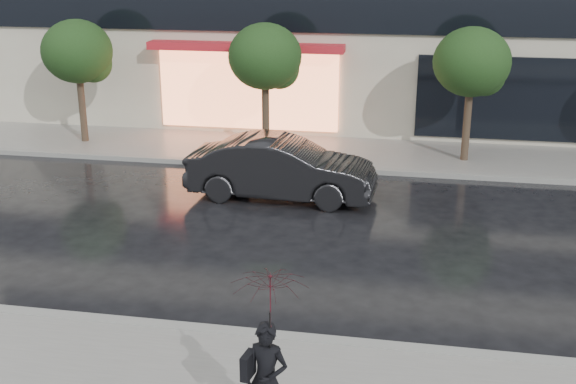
# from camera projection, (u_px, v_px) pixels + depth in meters

# --- Properties ---
(ground) EXTENTS (120.00, 120.00, 0.00)m
(ground) POSITION_uv_depth(u_px,v_px,m) (314.00, 315.00, 12.60)
(ground) COLOR black
(ground) RESTS_ON ground
(sidewalk_far) EXTENTS (60.00, 3.50, 0.12)m
(sidewalk_far) POSITION_uv_depth(u_px,v_px,m) (363.00, 154.00, 22.12)
(sidewalk_far) COLOR slate
(sidewalk_far) RESTS_ON ground
(curb_near) EXTENTS (60.00, 0.25, 0.14)m
(curb_near) POSITION_uv_depth(u_px,v_px,m) (305.00, 341.00, 11.65)
(curb_near) COLOR gray
(curb_near) RESTS_ON ground
(curb_far) EXTENTS (60.00, 0.25, 0.14)m
(curb_far) POSITION_uv_depth(u_px,v_px,m) (358.00, 170.00, 20.49)
(curb_far) COLOR gray
(curb_far) RESTS_ON ground
(tree_far_west) EXTENTS (2.20, 2.20, 3.99)m
(tree_far_west) POSITION_uv_depth(u_px,v_px,m) (80.00, 54.00, 22.52)
(tree_far_west) COLOR #33261C
(tree_far_west) RESTS_ON ground
(tree_mid_west) EXTENTS (2.20, 2.20, 3.99)m
(tree_mid_west) POSITION_uv_depth(u_px,v_px,m) (267.00, 59.00, 21.50)
(tree_mid_west) COLOR #33261C
(tree_mid_west) RESTS_ON ground
(tree_mid_east) EXTENTS (2.20, 2.20, 3.99)m
(tree_mid_east) POSITION_uv_depth(u_px,v_px,m) (474.00, 65.00, 20.47)
(tree_mid_east) COLOR #33261C
(tree_mid_east) RESTS_ON ground
(parked_car) EXTENTS (4.81, 1.87, 1.56)m
(parked_car) POSITION_uv_depth(u_px,v_px,m) (281.00, 168.00, 18.23)
(parked_car) COLOR black
(parked_car) RESTS_ON ground
(pedestrian_with_umbrella) EXTENTS (1.10, 1.11, 2.28)m
(pedestrian_with_umbrella) POSITION_uv_depth(u_px,v_px,m) (269.00, 329.00, 8.88)
(pedestrian_with_umbrella) COLOR black
(pedestrian_with_umbrella) RESTS_ON sidewalk_near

